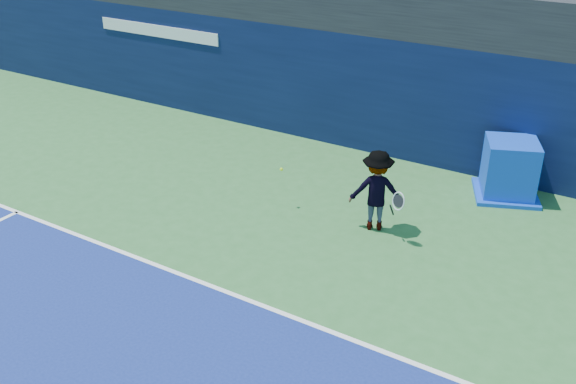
% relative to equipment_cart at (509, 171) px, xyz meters
% --- Properties ---
extents(ground, '(80.00, 80.00, 0.00)m').
position_rel_equipment_cart_xyz_m(ground, '(-3.74, -9.37, -0.60)').
color(ground, '#2D652F').
rests_on(ground, ground).
extents(baseline, '(24.00, 0.10, 0.01)m').
position_rel_equipment_cart_xyz_m(baseline, '(-3.74, -6.37, -0.59)').
color(baseline, white).
rests_on(baseline, ground).
extents(stadium_band, '(36.00, 3.00, 1.20)m').
position_rel_equipment_cart_xyz_m(stadium_band, '(-3.74, 2.13, 3.00)').
color(stadium_band, black).
rests_on(stadium_band, back_wall_assembly).
extents(back_wall_assembly, '(36.00, 1.03, 3.00)m').
position_rel_equipment_cart_xyz_m(back_wall_assembly, '(-3.74, 1.13, 0.90)').
color(back_wall_assembly, '#091233').
rests_on(back_wall_assembly, ground).
extents(equipment_cart, '(1.78, 1.78, 1.31)m').
position_rel_equipment_cart_xyz_m(equipment_cart, '(0.00, 0.00, 0.00)').
color(equipment_cart, '#0D36BD').
rests_on(equipment_cart, ground).
extents(tennis_player, '(1.38, 1.03, 1.70)m').
position_rel_equipment_cart_xyz_m(tennis_player, '(-1.90, -2.92, 0.25)').
color(tennis_player, silver).
rests_on(tennis_player, ground).
extents(tennis_ball, '(0.07, 0.07, 0.07)m').
position_rel_equipment_cart_xyz_m(tennis_ball, '(-4.04, -3.12, 0.28)').
color(tennis_ball, '#B0DB18').
rests_on(tennis_ball, ground).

